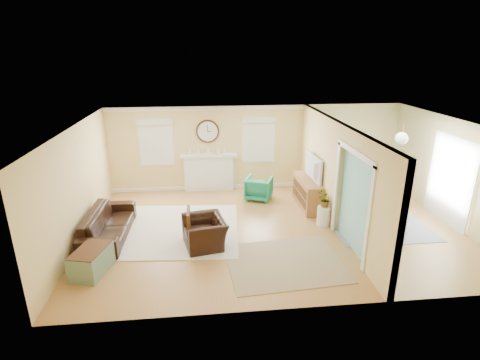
# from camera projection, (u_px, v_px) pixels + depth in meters

# --- Properties ---
(floor) EXTENTS (9.00, 9.00, 0.00)m
(floor) POSITION_uv_depth(u_px,v_px,m) (273.00, 229.00, 9.24)
(floor) COLOR #A97746
(floor) RESTS_ON ground
(wall_back) EXTENTS (9.00, 0.02, 2.60)m
(wall_back) POSITION_uv_depth(u_px,v_px,m) (256.00, 147.00, 11.62)
(wall_back) COLOR #EDCB82
(wall_back) RESTS_ON ground
(wall_front) EXTENTS (9.00, 0.02, 2.60)m
(wall_front) POSITION_uv_depth(u_px,v_px,m) (311.00, 240.00, 5.99)
(wall_front) COLOR #EDCB82
(wall_front) RESTS_ON ground
(wall_left) EXTENTS (0.02, 6.00, 2.60)m
(wall_left) POSITION_uv_depth(u_px,v_px,m) (77.00, 186.00, 8.36)
(wall_left) COLOR #EDCB82
(wall_left) RESTS_ON ground
(wall_right) EXTENTS (0.02, 6.00, 2.60)m
(wall_right) POSITION_uv_depth(u_px,v_px,m) (454.00, 173.00, 9.26)
(wall_right) COLOR #EDCB82
(wall_right) RESTS_ON ground
(ceiling) EXTENTS (9.00, 6.00, 0.02)m
(ceiling) POSITION_uv_depth(u_px,v_px,m) (277.00, 124.00, 8.38)
(ceiling) COLOR white
(ceiling) RESTS_ON wall_back
(partition) EXTENTS (0.17, 6.00, 2.60)m
(partition) POSITION_uv_depth(u_px,v_px,m) (333.00, 171.00, 9.20)
(partition) COLOR #EDCB82
(partition) RESTS_ON ground
(fireplace) EXTENTS (1.70, 0.30, 1.17)m
(fireplace) POSITION_uv_depth(u_px,v_px,m) (209.00, 172.00, 11.59)
(fireplace) COLOR white
(fireplace) RESTS_ON ground
(wall_clock) EXTENTS (0.70, 0.07, 0.70)m
(wall_clock) POSITION_uv_depth(u_px,v_px,m) (208.00, 131.00, 11.26)
(wall_clock) COLOR #4C2C15
(wall_clock) RESTS_ON wall_back
(window_left) EXTENTS (1.05, 0.13, 1.42)m
(window_left) POSITION_uv_depth(u_px,v_px,m) (156.00, 139.00, 11.16)
(window_left) COLOR white
(window_left) RESTS_ON wall_back
(window_right) EXTENTS (1.05, 0.13, 1.42)m
(window_right) POSITION_uv_depth(u_px,v_px,m) (258.00, 136.00, 11.46)
(window_right) COLOR white
(window_right) RESTS_ON wall_back
(french_doors) EXTENTS (0.06, 1.70, 2.20)m
(french_doors) POSITION_uv_depth(u_px,v_px,m) (451.00, 180.00, 9.32)
(french_doors) COLOR white
(french_doors) RESTS_ON ground
(pendant) EXTENTS (0.30, 0.30, 0.55)m
(pendant) POSITION_uv_depth(u_px,v_px,m) (402.00, 139.00, 8.81)
(pendant) COLOR gold
(pendant) RESTS_ON ceiling
(rug_cream) EXTENTS (3.54, 3.13, 0.02)m
(rug_cream) POSITION_uv_depth(u_px,v_px,m) (170.00, 229.00, 9.19)
(rug_cream) COLOR beige
(rug_cream) RESTS_ON floor
(rug_jute) EXTENTS (2.49, 2.10, 0.01)m
(rug_jute) POSITION_uv_depth(u_px,v_px,m) (284.00, 262.00, 7.77)
(rug_jute) COLOR tan
(rug_jute) RESTS_ON floor
(rug_grey) EXTENTS (2.39, 2.99, 0.01)m
(rug_grey) POSITION_uv_depth(u_px,v_px,m) (369.00, 217.00, 9.87)
(rug_grey) COLOR gray
(rug_grey) RESTS_ON floor
(sofa) EXTENTS (0.92, 2.26, 0.66)m
(sofa) POSITION_uv_depth(u_px,v_px,m) (108.00, 224.00, 8.74)
(sofa) COLOR black
(sofa) RESTS_ON floor
(eames_chair) EXTENTS (1.07, 1.16, 0.65)m
(eames_chair) POSITION_uv_depth(u_px,v_px,m) (205.00, 232.00, 8.36)
(eames_chair) COLOR black
(eames_chair) RESTS_ON floor
(green_chair) EXTENTS (0.94, 0.95, 0.67)m
(green_chair) POSITION_uv_depth(u_px,v_px,m) (259.00, 188.00, 10.97)
(green_chair) COLOR #0E6A4F
(green_chair) RESTS_ON floor
(trunk) EXTENTS (0.74, 1.00, 0.52)m
(trunk) POSITION_uv_depth(u_px,v_px,m) (92.00, 261.00, 7.35)
(trunk) COLOR slate
(trunk) RESTS_ON floor
(credenza) EXTENTS (0.54, 1.59, 0.80)m
(credenza) POSITION_uv_depth(u_px,v_px,m) (309.00, 193.00, 10.45)
(credenza) COLOR #9C6A3A
(credenza) RESTS_ON floor
(tv) EXTENTS (0.20, 1.17, 0.67)m
(tv) POSITION_uv_depth(u_px,v_px,m) (310.00, 167.00, 10.21)
(tv) COLOR black
(tv) RESTS_ON credenza
(garden_stool) EXTENTS (0.33, 0.33, 0.48)m
(garden_stool) POSITION_uv_depth(u_px,v_px,m) (324.00, 216.00, 9.37)
(garden_stool) COLOR white
(garden_stool) RESTS_ON floor
(potted_plant) EXTENTS (0.47, 0.45, 0.40)m
(potted_plant) POSITION_uv_depth(u_px,v_px,m) (325.00, 200.00, 9.22)
(potted_plant) COLOR #337F33
(potted_plant) RESTS_ON garden_stool
(dining_table) EXTENTS (1.09, 1.81, 0.61)m
(dining_table) POSITION_uv_depth(u_px,v_px,m) (371.00, 206.00, 9.77)
(dining_table) COLOR #4C2C15
(dining_table) RESTS_ON floor
(dining_chair_n) EXTENTS (0.40, 0.40, 0.91)m
(dining_chair_n) POSITION_uv_depth(u_px,v_px,m) (352.00, 184.00, 10.72)
(dining_chair_n) COLOR gray
(dining_chair_n) RESTS_ON floor
(dining_chair_s) EXTENTS (0.47, 0.47, 0.93)m
(dining_chair_s) POSITION_uv_depth(u_px,v_px,m) (392.00, 214.00, 8.74)
(dining_chair_s) COLOR gray
(dining_chair_s) RESTS_ON floor
(dining_chair_w) EXTENTS (0.50, 0.50, 0.94)m
(dining_chair_w) POSITION_uv_depth(u_px,v_px,m) (351.00, 199.00, 9.60)
(dining_chair_w) COLOR white
(dining_chair_w) RESTS_ON floor
(dining_chair_e) EXTENTS (0.44, 0.44, 0.95)m
(dining_chair_e) POSITION_uv_depth(u_px,v_px,m) (396.00, 197.00, 9.71)
(dining_chair_e) COLOR gray
(dining_chair_e) RESTS_ON floor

